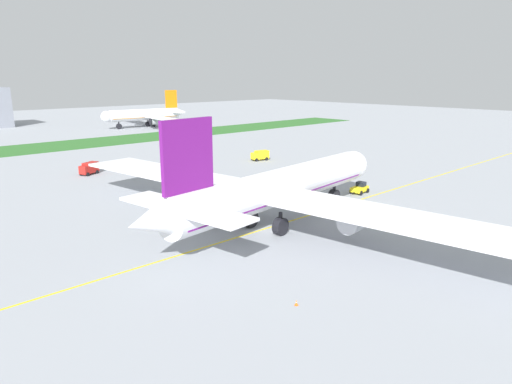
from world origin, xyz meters
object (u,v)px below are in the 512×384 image
Objects in this scene: airliner_foreground at (276,189)px; traffic_cone_near_nose at (296,303)px; pushback_tug at (360,188)px; service_truck_baggage_loader at (260,155)px; ground_crew_wingwalker_port at (390,223)px; parked_airliner_far_outer at (146,115)px; service_truck_fuel_bowser at (89,168)px.

traffic_cone_near_nose is (-16.87, -19.40, -5.81)m from airliner_foreground.
pushback_tug is 49.86m from traffic_cone_near_nose.
pushback_tug is 42.36m from service_truck_baggage_loader.
airliner_foreground is 50.99× the size of ground_crew_wingwalker_port.
service_truck_baggage_loader is at bearing 48.66° from airliner_foreground.
traffic_cone_near_nose is (-44.36, -22.76, -0.74)m from pushback_tug.
pushback_tug is at bearing -105.58° from service_truck_baggage_loader.
airliner_foreground is 18.13m from ground_crew_wingwalker_port.
airliner_foreground reaches higher than pushback_tug.
traffic_cone_near_nose is 0.01× the size of parked_airliner_far_outer.
parked_airliner_far_outer is (21.77, 98.66, 4.14)m from service_truck_baggage_loader.
parked_airliner_far_outer is at bearing 76.63° from pushback_tug.
service_truck_baggage_loader is (38.86, 44.17, -4.60)m from airliner_foreground.
service_truck_baggage_loader is (27.32, 57.20, 0.47)m from ground_crew_wingwalker_port.
ground_crew_wingwalker_port is at bearing 12.62° from traffic_cone_near_nose.
service_truck_baggage_loader is at bearing -18.06° from service_truck_fuel_bowser.
pushback_tug is 3.52× the size of ground_crew_wingwalker_port.
service_truck_fuel_bowser reaches higher than traffic_cone_near_nose.
service_truck_baggage_loader is 101.11m from parked_airliner_far_outer.
parked_airliner_far_outer reaches higher than service_truck_baggage_loader.
ground_crew_wingwalker_port is at bearing -107.48° from parked_airliner_far_outer.
parked_airliner_far_outer is (33.14, 139.46, 4.60)m from pushback_tug.
traffic_cone_near_nose is at bearing -131.02° from airliner_foreground.
pushback_tug is 1.13× the size of service_truck_baggage_loader.
service_truck_fuel_bowser is (-31.70, 54.85, 0.53)m from pushback_tug.
service_truck_fuel_bowser is at bearing 102.47° from ground_crew_wingwalker_port.
parked_airliner_far_outer is at bearing 72.52° from ground_crew_wingwalker_port.
airliner_foreground is 147.58× the size of traffic_cone_near_nose.
parked_airliner_far_outer is (77.50, 162.22, 5.35)m from traffic_cone_near_nose.
airliner_foreground reaches higher than traffic_cone_near_nose.
ground_crew_wingwalker_port is at bearing -48.48° from airliner_foreground.
pushback_tug is 10.18× the size of traffic_cone_near_nose.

